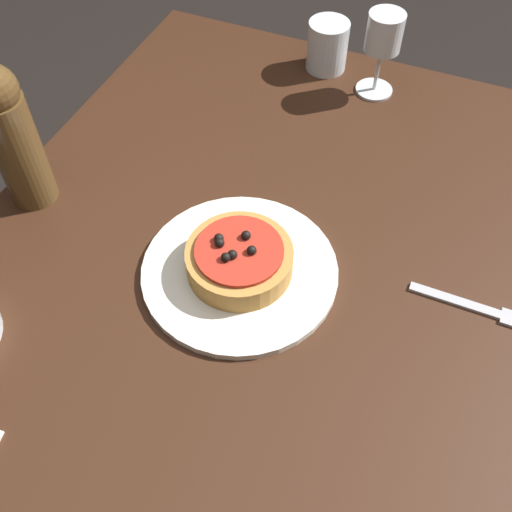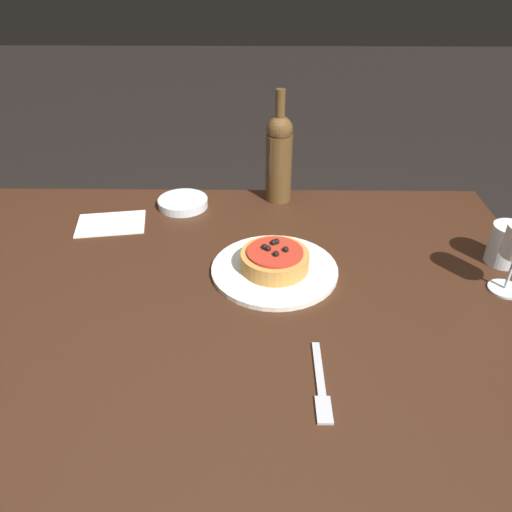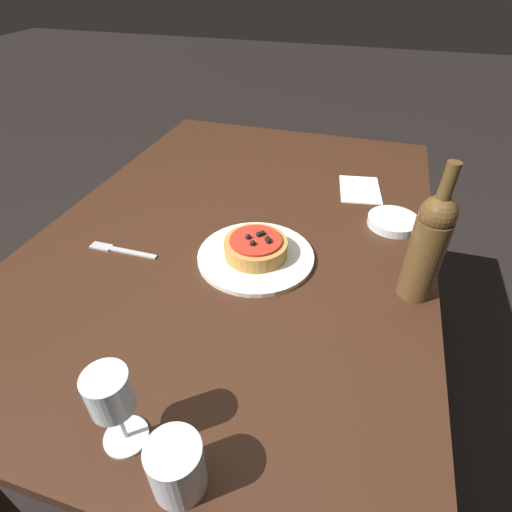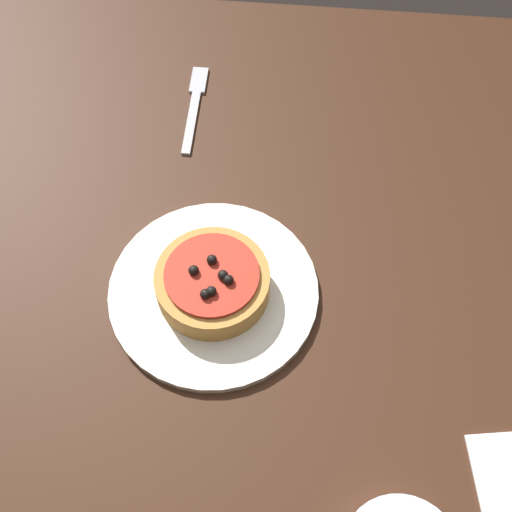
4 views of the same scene
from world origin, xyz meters
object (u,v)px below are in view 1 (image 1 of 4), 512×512
(wine_bottle, at_px, (10,133))
(water_cup, at_px, (327,46))
(pizza, at_px, (239,259))
(fork, at_px, (483,310))
(wine_glass, at_px, (384,37))
(dinner_plate, at_px, (240,271))
(dining_table, at_px, (257,393))

(wine_bottle, bearing_deg, water_cup, -31.98)
(pizza, distance_m, fork, 0.35)
(wine_glass, relative_size, wine_bottle, 0.51)
(dinner_plate, distance_m, wine_glass, 0.51)
(wine_glass, height_order, fork, wine_glass)
(pizza, bearing_deg, dinner_plate, -75.98)
(dinner_plate, distance_m, fork, 0.35)
(dinner_plate, distance_m, wine_bottle, 0.39)
(wine_glass, bearing_deg, water_cup, 71.95)
(wine_glass, bearing_deg, fork, -146.61)
(pizza, height_order, water_cup, water_cup)
(dinner_plate, bearing_deg, dining_table, -147.50)
(water_cup, height_order, fork, water_cup)
(water_cup, bearing_deg, wine_bottle, 148.02)
(fork, bearing_deg, water_cup, 130.30)
(pizza, bearing_deg, dining_table, -147.45)
(wine_bottle, height_order, fork, wine_bottle)
(dinner_plate, relative_size, wine_glass, 1.82)
(dining_table, bearing_deg, water_cup, 11.20)
(dinner_plate, height_order, water_cup, water_cup)
(pizza, relative_size, wine_bottle, 0.49)
(dinner_plate, distance_m, water_cup, 0.54)
(dining_table, height_order, dinner_plate, dinner_plate)
(dinner_plate, bearing_deg, pizza, 104.02)
(wine_glass, relative_size, water_cup, 1.65)
(dining_table, height_order, water_cup, water_cup)
(dining_table, xyz_separation_m, water_cup, (0.66, 0.13, 0.13))
(pizza, relative_size, wine_glass, 0.98)
(water_cup, bearing_deg, wine_glass, -108.05)
(wine_bottle, relative_size, fork, 1.70)
(dinner_plate, xyz_separation_m, wine_glass, (0.50, -0.06, 0.11))
(wine_bottle, bearing_deg, pizza, -92.56)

